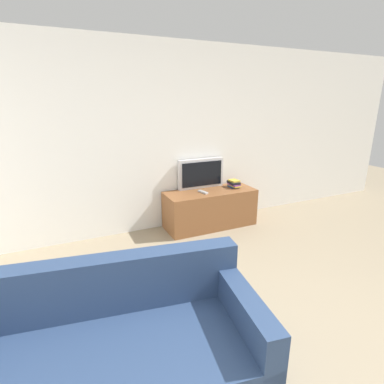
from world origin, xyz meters
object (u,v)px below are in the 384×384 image
book_stack (234,184)px  remote_on_stand (203,192)px  couch (100,363)px  tv_stand (210,208)px  television (201,173)px

book_stack → remote_on_stand: 0.56m
couch → remote_on_stand: size_ratio=11.48×
tv_stand → television: bearing=102.7°
television → book_stack: size_ratio=3.08×
book_stack → remote_on_stand: bearing=-173.5°
tv_stand → couch: bearing=-131.6°
television → remote_on_stand: television is taller
couch → television: bearing=60.7°
tv_stand → remote_on_stand: bearing=-164.0°
television → couch: bearing=-128.1°
television → book_stack: bearing=-22.4°
tv_stand → book_stack: (0.42, 0.02, 0.33)m
tv_stand → television: (-0.05, 0.22, 0.50)m
book_stack → tv_stand: bearing=-176.8°
television → couch: size_ratio=0.34×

